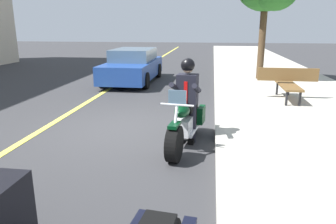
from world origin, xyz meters
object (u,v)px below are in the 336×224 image
object	(u,v)px
rider_main	(187,93)
bench_sidewalk	(288,81)
car_dark	(133,66)
motorcycle_main	(185,124)

from	to	relation	value
rider_main	bench_sidewalk	size ratio (longest dim) A/B	0.96
rider_main	bench_sidewalk	xyz separation A→B (m)	(-3.75, 2.80, -0.32)
rider_main	bench_sidewalk	distance (m)	4.69
bench_sidewalk	car_dark	bearing A→B (deg)	-120.20
motorcycle_main	rider_main	bearing A→B (deg)	173.15
motorcycle_main	car_dark	bearing A→B (deg)	-158.53
motorcycle_main	bench_sidewalk	world-z (taller)	motorcycle_main
rider_main	car_dark	bearing A→B (deg)	-157.85
motorcycle_main	bench_sidewalk	bearing A→B (deg)	144.44
car_dark	bench_sidewalk	size ratio (longest dim) A/B	2.55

